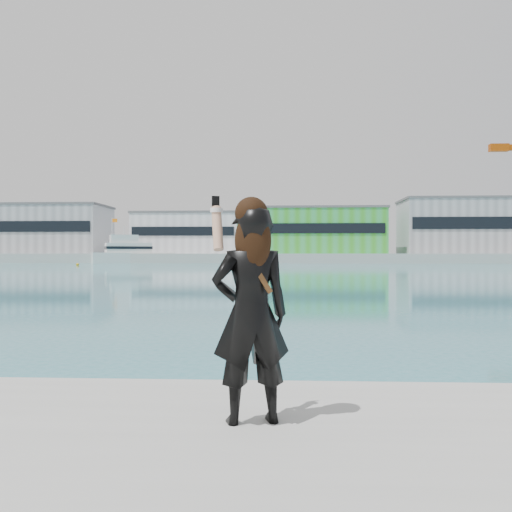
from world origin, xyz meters
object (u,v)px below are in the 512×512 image
Objects in this scene: buoy_far at (78,265)px; motor_yacht at (131,253)px; buoy_extra at (241,278)px; woman at (251,307)px.

motor_yacht is at bearing 82.55° from buoy_far.
buoy_extra is at bearing -92.37° from motor_yacht.
woman is at bearing -68.90° from buoy_far.
buoy_far is (-2.91, -22.26, -2.16)m from motor_yacht.
woman is at bearing -85.40° from buoy_extra.
woman is (31.94, -112.60, -0.55)m from motor_yacht.
woman is (3.32, -41.30, 1.61)m from buoy_extra.
motor_yacht reaches higher than buoy_extra.
woman is at bearing -98.41° from motor_yacht.
buoy_far is 96.84m from woman.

